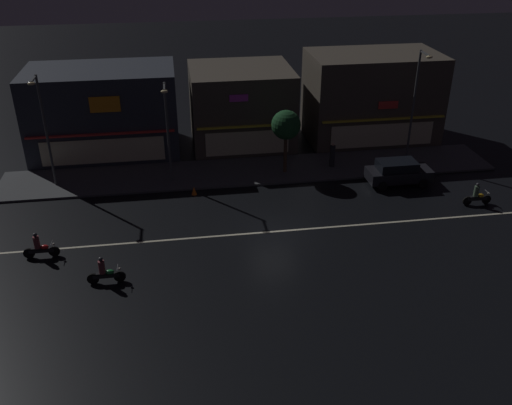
# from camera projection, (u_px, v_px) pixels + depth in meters

# --- Properties ---
(ground_plane) EXTENTS (140.00, 140.00, 0.00)m
(ground_plane) POSITION_uv_depth(u_px,v_px,m) (273.00, 232.00, 32.02)
(ground_plane) COLOR black
(lane_divider_stripe) EXTENTS (32.95, 0.16, 0.01)m
(lane_divider_stripe) POSITION_uv_depth(u_px,v_px,m) (273.00, 232.00, 32.02)
(lane_divider_stripe) COLOR beige
(lane_divider_stripe) RESTS_ON ground
(sidewalk_far) EXTENTS (34.68, 4.63, 0.14)m
(sidewalk_far) POSITION_uv_depth(u_px,v_px,m) (252.00, 171.00, 39.33)
(sidewalk_far) COLOR #424447
(sidewalk_far) RESTS_ON ground
(storefront_left_block) EXTENTS (10.07, 6.25, 6.83)m
(storefront_left_block) POSITION_uv_depth(u_px,v_px,m) (371.00, 97.00, 43.84)
(storefront_left_block) COLOR #4C443A
(storefront_left_block) RESTS_ON ground
(storefront_center_block) EXTENTS (10.81, 6.48, 6.41)m
(storefront_center_block) POSITION_uv_depth(u_px,v_px,m) (104.00, 111.00, 41.25)
(storefront_center_block) COLOR #2D333D
(storefront_center_block) RESTS_ON ground
(storefront_right_block) EXTENTS (7.74, 7.24, 5.97)m
(storefront_right_block) POSITION_uv_depth(u_px,v_px,m) (241.00, 106.00, 43.08)
(storefront_right_block) COLOR #4C443A
(storefront_right_block) RESTS_ON ground
(streetlamp_west) EXTENTS (0.44, 1.64, 7.50)m
(streetlamp_west) POSITION_uv_depth(u_px,v_px,m) (44.00, 124.00, 35.00)
(streetlamp_west) COLOR #47494C
(streetlamp_west) RESTS_ON sidewalk_far
(streetlamp_mid) EXTENTS (0.44, 1.64, 6.85)m
(streetlamp_mid) POSITION_uv_depth(u_px,v_px,m) (167.00, 126.00, 35.63)
(streetlamp_mid) COLOR #47494C
(streetlamp_mid) RESTS_ON sidewalk_far
(streetlamp_east) EXTENTS (0.44, 1.64, 7.96)m
(streetlamp_east) POSITION_uv_depth(u_px,v_px,m) (416.00, 98.00, 39.04)
(streetlamp_east) COLOR #47494C
(streetlamp_east) RESTS_ON sidewalk_far
(pedestrian_on_sidewalk) EXTENTS (0.38, 0.38, 1.80)m
(pedestrian_on_sidewalk) POSITION_uv_depth(u_px,v_px,m) (332.00, 155.00, 39.52)
(pedestrian_on_sidewalk) COLOR #232328
(pedestrian_on_sidewalk) RESTS_ON sidewalk_far
(street_tree) EXTENTS (2.02, 2.02, 4.49)m
(street_tree) POSITION_uv_depth(u_px,v_px,m) (286.00, 125.00, 37.48)
(street_tree) COLOR #473323
(street_tree) RESTS_ON sidewalk_far
(parked_car_near_kerb) EXTENTS (4.30, 1.98, 1.67)m
(parked_car_near_kerb) POSITION_uv_depth(u_px,v_px,m) (398.00, 172.00, 37.28)
(parked_car_near_kerb) COLOR black
(parked_car_near_kerb) RESTS_ON ground
(motorcycle_lead) EXTENTS (1.90, 0.60, 1.52)m
(motorcycle_lead) POSITION_uv_depth(u_px,v_px,m) (40.00, 247.00, 29.39)
(motorcycle_lead) COLOR black
(motorcycle_lead) RESTS_ON ground
(motorcycle_following) EXTENTS (1.90, 0.60, 1.52)m
(motorcycle_following) POSITION_uv_depth(u_px,v_px,m) (477.00, 196.00, 34.70)
(motorcycle_following) COLOR black
(motorcycle_following) RESTS_ON ground
(motorcycle_opposite_lane) EXTENTS (1.90, 0.60, 1.52)m
(motorcycle_opposite_lane) POSITION_uv_depth(u_px,v_px,m) (105.00, 272.00, 27.36)
(motorcycle_opposite_lane) COLOR black
(motorcycle_opposite_lane) RESTS_ON ground
(traffic_cone) EXTENTS (0.36, 0.36, 0.55)m
(traffic_cone) POSITION_uv_depth(u_px,v_px,m) (194.00, 191.00, 36.11)
(traffic_cone) COLOR orange
(traffic_cone) RESTS_ON ground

